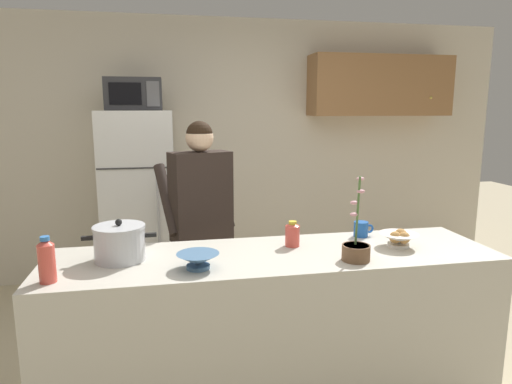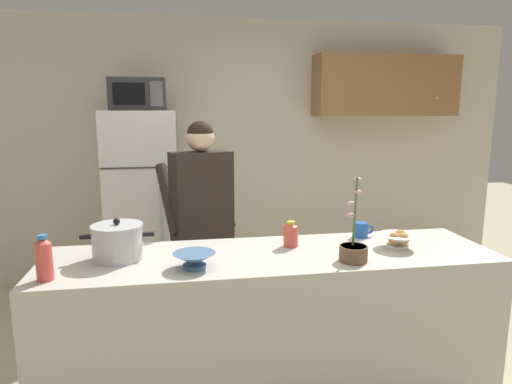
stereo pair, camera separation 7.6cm
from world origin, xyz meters
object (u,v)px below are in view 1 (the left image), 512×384
bread_bowl (399,238)px  microwave (134,94)px  refrigerator (140,204)px  coffee_mug (361,229)px  person_near_pot (201,209)px  empty_bowl (198,260)px  cooking_pot (120,243)px  bottle_near_edge (47,260)px  bottle_mid_counter (292,234)px  potted_orchid (356,249)px

bread_bowl → microwave: bearing=130.6°
refrigerator → coffee_mug: (1.46, -1.62, 0.12)m
microwave → person_near_pot: microwave is taller
microwave → empty_bowl: 2.21m
cooking_pot → bottle_near_edge: cooking_pot is taller
cooking_pot → bottle_near_edge: (-0.30, -0.26, 0.01)m
person_near_pot → bottle_mid_counter: bearing=-53.5°
microwave → coffee_mug: (1.46, -1.60, -0.87)m
microwave → coffee_mug: 2.34m
empty_bowl → bottle_near_edge: size_ratio=0.98×
microwave → bottle_near_edge: microwave is taller
refrigerator → bottle_mid_counter: (0.98, -1.73, 0.14)m
person_near_pot → coffee_mug: (0.97, -0.55, -0.05)m
bread_bowl → empty_bowl: bread_bowl is taller
empty_bowl → potted_orchid: potted_orchid is taller
bread_bowl → refrigerator: bearing=130.3°
bread_bowl → potted_orchid: size_ratio=0.50×
cooking_pot → coffee_mug: 1.47m
refrigerator → bottle_mid_counter: size_ratio=11.24×
bottle_mid_counter → microwave: bearing=119.7°
cooking_pot → bread_bowl: size_ratio=1.70×
coffee_mug → bread_bowl: 0.28m
person_near_pot → potted_orchid: (0.75, -0.97, -0.03)m
person_near_pot → bottle_mid_counter: 0.82m
potted_orchid → bottle_near_edge: bearing=-179.5°
microwave → cooking_pot: bearing=-89.8°
refrigerator → cooking_pot: bearing=-89.8°
bottle_near_edge → potted_orchid: size_ratio=0.49×
empty_bowl → bottle_mid_counter: size_ratio=1.44×
potted_orchid → microwave: bearing=121.5°
microwave → bottle_near_edge: size_ratio=2.16×
microwave → bread_bowl: bearing=-49.4°
microwave → bread_bowl: microwave is taller
microwave → empty_bowl: (0.41, -1.99, -0.87)m
person_near_pot → bottle_mid_counter: (0.49, -0.66, -0.03)m
refrigerator → bottle_mid_counter: 2.00m
refrigerator → bottle_mid_counter: refrigerator is taller
microwave → person_near_pot: size_ratio=0.29×
bottle_near_edge → potted_orchid: bearing=0.5°
refrigerator → potted_orchid: (1.24, -2.04, 0.13)m
cooking_pot → bottle_mid_counter: 0.97m
microwave → refrigerator: bearing=90.1°
refrigerator → bread_bowl: refrigerator is taller
bottle_near_edge → microwave: bearing=81.8°
refrigerator → cooking_pot: (0.01, -1.80, 0.17)m
cooking_pot → empty_bowl: size_ratio=1.77×
coffee_mug → bread_bowl: size_ratio=0.58×
person_near_pot → potted_orchid: size_ratio=3.58×
coffee_mug → cooking_pot: bearing=-173.0°
person_near_pot → refrigerator: bearing=114.4°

